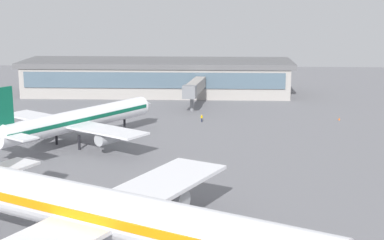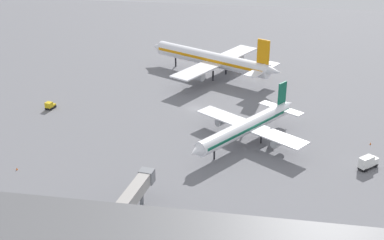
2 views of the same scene
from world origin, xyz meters
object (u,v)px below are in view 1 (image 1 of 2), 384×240
object	(u,v)px
airplane_at_gate	(111,215)
airplane_taxiing	(77,120)
safety_cone_mid_apron	(339,119)
ground_crew_worker	(202,118)

from	to	relation	value
airplane_at_gate	airplane_taxiing	world-z (taller)	airplane_at_gate
airplane_taxiing	airplane_at_gate	bearing A→B (deg)	-128.27
airplane_at_gate	airplane_taxiing	bearing A→B (deg)	134.74
airplane_taxiing	safety_cone_mid_apron	xyz separation A→B (m)	(-53.86, -23.93, -4.38)
airplane_taxiing	safety_cone_mid_apron	bearing A→B (deg)	-31.67
airplane_at_gate	ground_crew_worker	world-z (taller)	airplane_at_gate
ground_crew_worker	safety_cone_mid_apron	xyz separation A→B (m)	(-30.95, -3.08, -0.55)
airplane_at_gate	airplane_taxiing	distance (m)	52.71
airplane_at_gate	airplane_taxiing	xyz separation A→B (m)	(15.72, -50.29, -1.38)
ground_crew_worker	safety_cone_mid_apron	world-z (taller)	ground_crew_worker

